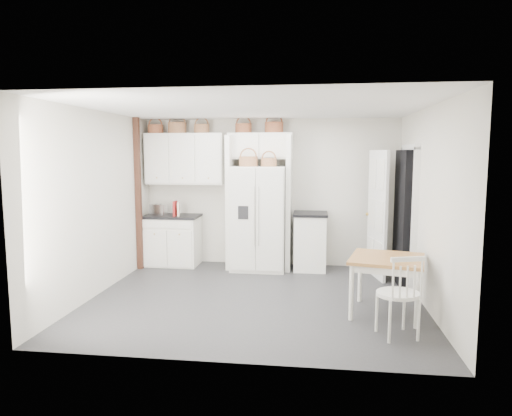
# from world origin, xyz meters

# --- Properties ---
(floor) EXTENTS (4.50, 4.50, 0.00)m
(floor) POSITION_xyz_m (0.00, 0.00, 0.00)
(floor) COLOR #2F2E32
(floor) RESTS_ON ground
(ceiling) EXTENTS (4.50, 4.50, 0.00)m
(ceiling) POSITION_xyz_m (0.00, 0.00, 2.60)
(ceiling) COLOR white
(ceiling) RESTS_ON wall_back
(wall_back) EXTENTS (4.50, 0.00, 4.50)m
(wall_back) POSITION_xyz_m (0.00, 2.00, 1.30)
(wall_back) COLOR beige
(wall_back) RESTS_ON floor
(wall_left) EXTENTS (0.00, 4.00, 4.00)m
(wall_left) POSITION_xyz_m (-2.25, 0.00, 1.30)
(wall_left) COLOR beige
(wall_left) RESTS_ON floor
(wall_right) EXTENTS (0.00, 4.00, 4.00)m
(wall_right) POSITION_xyz_m (2.25, 0.00, 1.30)
(wall_right) COLOR beige
(wall_right) RESTS_ON floor
(refrigerator) EXTENTS (0.92, 0.74, 1.78)m
(refrigerator) POSITION_xyz_m (-0.15, 1.61, 0.89)
(refrigerator) COLOR white
(refrigerator) RESTS_ON floor
(base_cab_left) EXTENTS (0.93, 0.59, 0.86)m
(base_cab_left) POSITION_xyz_m (-1.72, 1.70, 0.43)
(base_cab_left) COLOR white
(base_cab_left) RESTS_ON floor
(base_cab_right) EXTENTS (0.54, 0.65, 0.95)m
(base_cab_right) POSITION_xyz_m (0.73, 1.70, 0.47)
(base_cab_right) COLOR white
(base_cab_right) RESTS_ON floor
(dining_table) EXTENTS (1.04, 1.04, 0.72)m
(dining_table) POSITION_xyz_m (1.70, -0.42, 0.36)
(dining_table) COLOR brown
(dining_table) RESTS_ON floor
(windsor_chair) EXTENTS (0.57, 0.55, 0.96)m
(windsor_chair) POSITION_xyz_m (1.71, -1.13, 0.48)
(windsor_chair) COLOR white
(windsor_chair) RESTS_ON floor
(counter_left) EXTENTS (0.97, 0.63, 0.04)m
(counter_left) POSITION_xyz_m (-1.72, 1.70, 0.88)
(counter_left) COLOR black
(counter_left) RESTS_ON base_cab_left
(counter_right) EXTENTS (0.58, 0.69, 0.04)m
(counter_right) POSITION_xyz_m (0.73, 1.70, 0.97)
(counter_right) COLOR black
(counter_right) RESTS_ON base_cab_right
(toaster) EXTENTS (0.32, 0.23, 0.20)m
(toaster) POSITION_xyz_m (-1.96, 1.66, 1.00)
(toaster) COLOR silver
(toaster) RESTS_ON counter_left
(cookbook_red) EXTENTS (0.04, 0.18, 0.26)m
(cookbook_red) POSITION_xyz_m (-1.64, 1.62, 1.03)
(cookbook_red) COLOR maroon
(cookbook_red) RESTS_ON counter_left
(cookbook_cream) EXTENTS (0.07, 0.16, 0.24)m
(cookbook_cream) POSITION_xyz_m (-1.58, 1.62, 1.02)
(cookbook_cream) COLOR beige
(cookbook_cream) RESTS_ON counter_left
(basket_upper_a) EXTENTS (0.27, 0.27, 0.16)m
(basket_upper_a) POSITION_xyz_m (-2.04, 1.83, 2.43)
(basket_upper_a) COLOR brown
(basket_upper_a) RESTS_ON upper_cabinet
(basket_upper_b) EXTENTS (0.33, 0.33, 0.19)m
(basket_upper_b) POSITION_xyz_m (-1.64, 1.83, 2.45)
(basket_upper_b) COLOR brown
(basket_upper_b) RESTS_ON upper_cabinet
(basket_upper_c) EXTENTS (0.27, 0.27, 0.16)m
(basket_upper_c) POSITION_xyz_m (-1.19, 1.83, 2.43)
(basket_upper_c) COLOR brown
(basket_upper_c) RESTS_ON upper_cabinet
(basket_bridge_a) EXTENTS (0.29, 0.29, 0.16)m
(basket_bridge_a) POSITION_xyz_m (-0.45, 1.83, 2.43)
(basket_bridge_a) COLOR brown
(basket_bridge_a) RESTS_ON bridge_cabinet
(basket_bridge_b) EXTENTS (0.32, 0.32, 0.18)m
(basket_bridge_b) POSITION_xyz_m (0.09, 1.83, 2.44)
(basket_bridge_b) COLOR brown
(basket_bridge_b) RESTS_ON bridge_cabinet
(basket_fridge_a) EXTENTS (0.31, 0.31, 0.17)m
(basket_fridge_a) POSITION_xyz_m (-0.32, 1.51, 1.86)
(basket_fridge_a) COLOR brown
(basket_fridge_a) RESTS_ON refrigerator
(basket_fridge_b) EXTENTS (0.26, 0.26, 0.14)m
(basket_fridge_b) POSITION_xyz_m (0.03, 1.51, 1.85)
(basket_fridge_b) COLOR brown
(basket_fridge_b) RESTS_ON refrigerator
(upper_cabinet) EXTENTS (1.40, 0.34, 0.90)m
(upper_cabinet) POSITION_xyz_m (-1.50, 1.83, 1.90)
(upper_cabinet) COLOR white
(upper_cabinet) RESTS_ON wall_back
(bridge_cabinet) EXTENTS (1.12, 0.34, 0.45)m
(bridge_cabinet) POSITION_xyz_m (-0.15, 1.83, 2.12)
(bridge_cabinet) COLOR white
(bridge_cabinet) RESTS_ON wall_back
(fridge_panel_left) EXTENTS (0.08, 0.60, 2.30)m
(fridge_panel_left) POSITION_xyz_m (-0.66, 1.70, 1.15)
(fridge_panel_left) COLOR white
(fridge_panel_left) RESTS_ON floor
(fridge_panel_right) EXTENTS (0.08, 0.60, 2.30)m
(fridge_panel_right) POSITION_xyz_m (0.36, 1.70, 1.15)
(fridge_panel_right) COLOR white
(fridge_panel_right) RESTS_ON floor
(trim_post) EXTENTS (0.09, 0.09, 2.60)m
(trim_post) POSITION_xyz_m (-2.20, 1.35, 1.30)
(trim_post) COLOR #32190C
(trim_post) RESTS_ON floor
(doorway_void) EXTENTS (0.18, 0.85, 2.05)m
(doorway_void) POSITION_xyz_m (2.16, 1.00, 1.02)
(doorway_void) COLOR black
(doorway_void) RESTS_ON floor
(door_slab) EXTENTS (0.21, 0.79, 2.05)m
(door_slab) POSITION_xyz_m (1.80, 1.33, 1.02)
(door_slab) COLOR white
(door_slab) RESTS_ON floor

